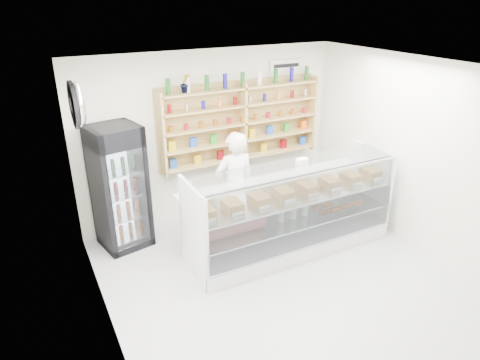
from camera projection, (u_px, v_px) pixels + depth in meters
room at (298, 192)px, 5.09m from camera, size 5.00×5.00×5.00m
display_counter at (290, 226)px, 6.42m from camera, size 3.13×0.93×1.36m
shop_worker at (235, 186)px, 6.53m from camera, size 0.64×0.43×1.74m
drinks_cooler at (119, 188)px, 6.29m from camera, size 0.80×0.78×1.89m
wall_shelving at (243, 123)px, 7.12m from camera, size 2.84×0.28×1.33m
potted_plant at (185, 83)px, 6.41m from camera, size 0.18×0.15×0.28m
security_mirror at (78, 104)px, 4.72m from camera, size 0.15×0.50×0.50m
wall_sign at (286, 65)px, 7.27m from camera, size 0.62×0.03×0.20m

